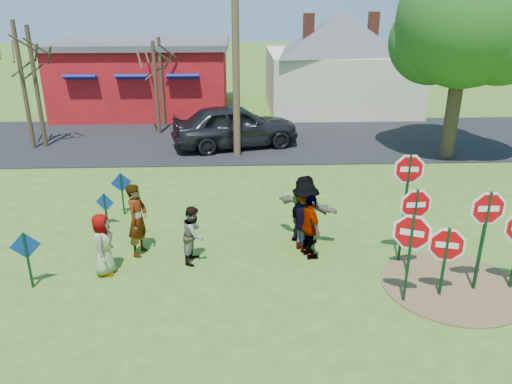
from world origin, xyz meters
TOP-DOWN VIEW (x-y plane):
  - ground at (0.00, 0.00)m, footprint 120.00×120.00m
  - road at (0.00, 11.50)m, footprint 120.00×7.50m
  - dirt_patch at (4.50, -1.00)m, footprint 3.20×3.20m
  - red_building at (-5.50, 17.99)m, footprint 9.40×7.69m
  - cream_house at (5.50, 18.00)m, footprint 9.40×9.40m
  - stop_sign_a at (3.20, -1.55)m, footprint 1.01×0.44m
  - stop_sign_b at (3.63, 0.21)m, footprint 0.98×0.08m
  - stop_sign_c at (4.94, -1.15)m, footprint 1.04×0.07m
  - stop_sign_e at (4.07, -1.36)m, footprint 1.04×0.29m
  - stop_sign_g at (3.65, -0.42)m, footprint 1.00×0.07m
  - blue_diamond_b at (-5.15, -0.65)m, footprint 0.64×0.20m
  - blue_diamond_c at (-4.22, 2.61)m, footprint 0.55×0.16m
  - blue_diamond_d at (-3.87, 3.34)m, footprint 0.59×0.19m
  - person_a at (-3.61, -0.09)m, footprint 0.50×0.76m
  - person_b at (-2.95, 0.85)m, footprint 0.64×0.80m
  - person_c at (-1.51, 0.43)m, footprint 0.70×0.82m
  - person_d at (1.31, 0.88)m, footprint 1.14×1.40m
  - person_e at (1.40, 0.49)m, footprint 0.68×1.07m
  - person_f at (1.35, 1.37)m, footprint 1.73×1.52m
  - suv at (-0.46, 10.35)m, footprint 5.77×3.45m
  - utility_pole at (-0.39, 9.01)m, footprint 2.22×0.53m
  - leafy_tree at (8.28, 8.47)m, footprint 5.59×5.10m
  - bare_tree_west at (-8.77, 10.69)m, footprint 1.80×1.80m
  - bare_tree_east at (-4.10, 14.44)m, footprint 1.80×1.80m
  - bare_tree_mid at (-9.20, 10.45)m, footprint 1.80×1.80m
  - bare_tree_extra at (-4.10, 12.64)m, footprint 1.80×1.80m

SIDE VIEW (x-z plane):
  - ground at x=0.00m, z-range 0.00..0.00m
  - dirt_patch at x=4.50m, z-range 0.00..0.03m
  - road at x=0.00m, z-range 0.00..0.04m
  - blue_diamond_c at x=-4.22m, z-range 0.11..1.11m
  - person_c at x=-1.51m, z-range 0.00..1.48m
  - person_a at x=-3.61m, z-range 0.00..1.54m
  - blue_diamond_d at x=-3.87m, z-range 0.17..1.51m
  - person_e at x=1.40m, z-range 0.00..1.70m
  - blue_diamond_b at x=-5.15m, z-range 0.17..1.57m
  - person_d at x=1.31m, z-range 0.00..1.88m
  - person_f at x=1.35m, z-range 0.00..1.89m
  - suv at x=-0.46m, z-range 0.04..1.88m
  - person_b at x=-2.95m, z-range 0.00..1.92m
  - stop_sign_e at x=4.07m, z-range 0.27..2.07m
  - stop_sign_a at x=3.20m, z-range 0.40..2.62m
  - stop_sign_g at x=3.65m, z-range 0.45..2.76m
  - stop_sign_c at x=4.94m, z-range 0.50..3.04m
  - red_building at x=-5.50m, z-range 0.02..3.92m
  - stop_sign_b at x=3.63m, z-range 0.68..3.62m
  - bare_tree_extra at x=-4.10m, z-range 0.63..4.92m
  - bare_tree_east at x=-4.10m, z-range 0.63..4.95m
  - cream_house at x=5.50m, z-range -0.33..6.17m
  - bare_tree_west at x=-8.77m, z-range 0.75..5.85m
  - bare_tree_mid at x=-9.20m, z-range 0.78..6.09m
  - utility_pole at x=-0.39m, z-range 0.24..9.38m
  - leafy_tree at x=8.28m, z-range 1.14..9.08m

